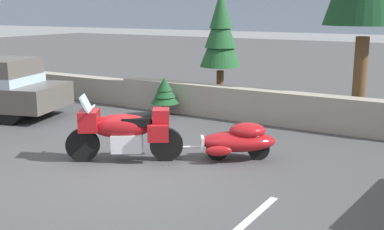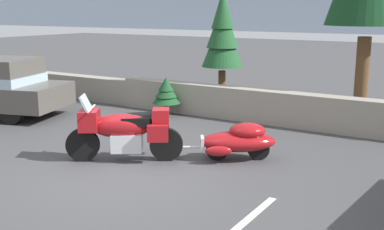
% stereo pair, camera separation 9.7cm
% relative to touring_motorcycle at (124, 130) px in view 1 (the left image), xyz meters
% --- Properties ---
extents(ground_plane, '(80.00, 80.00, 0.00)m').
position_rel_touring_motorcycle_xyz_m(ground_plane, '(0.52, -0.57, -0.62)').
color(ground_plane, '#424244').
extents(stone_guard_wall, '(24.00, 0.55, 0.88)m').
position_rel_touring_motorcycle_xyz_m(stone_guard_wall, '(0.69, 4.55, -0.20)').
color(stone_guard_wall, gray).
rests_on(stone_guard_wall, ground).
extents(touring_motorcycle, '(2.01, 1.48, 1.33)m').
position_rel_touring_motorcycle_xyz_m(touring_motorcycle, '(0.00, 0.00, 0.00)').
color(touring_motorcycle, black).
rests_on(touring_motorcycle, ground).
extents(car_shaped_trailer, '(2.04, 1.50, 0.76)m').
position_rel_touring_motorcycle_xyz_m(car_shaped_trailer, '(1.90, 1.23, -0.21)').
color(car_shaped_trailer, black).
rests_on(car_shaped_trailer, ground).
extents(pine_tree_far_right, '(1.30, 1.30, 3.60)m').
position_rel_touring_motorcycle_xyz_m(pine_tree_far_right, '(-1.25, 6.38, 1.63)').
color(pine_tree_far_right, brown).
rests_on(pine_tree_far_right, ground).
extents(pine_sapling_near, '(0.79, 0.79, 1.10)m').
position_rel_touring_motorcycle_xyz_m(pine_sapling_near, '(-1.67, 3.86, 0.07)').
color(pine_sapling_near, brown).
rests_on(pine_sapling_near, ground).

